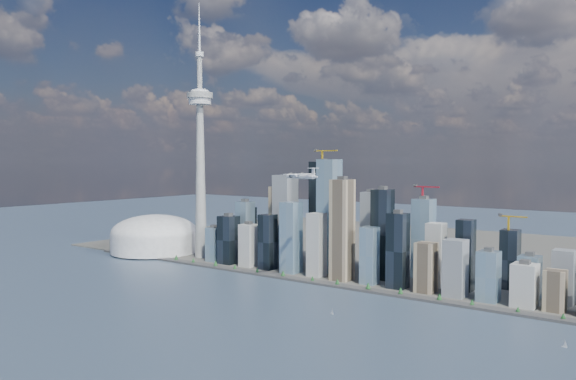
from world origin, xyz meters
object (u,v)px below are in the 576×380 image
Objects in this scene: needle_tower at (200,151)px; sailboat_west at (332,312)px; sailboat_east at (565,345)px; dome_stadium at (155,236)px; airplane at (301,176)px.

needle_tower is 63.57× the size of sailboat_west.
sailboat_west is at bearing -151.80° from sailboat_east.
dome_stadium is at bearing -175.91° from needle_tower.
airplane is 230.88m from sailboat_west.
dome_stadium reaches higher than sailboat_west.
needle_tower is 57.95× the size of sailboat_east.
airplane is at bearing -13.49° from dome_stadium.
dome_stadium is 533.81m from airplane.
sailboat_west is (109.21, -79.94, -187.06)m from airplane.
dome_stadium is 912.35m from sailboat_east.
needle_tower is 383.51m from airplane.
sailboat_east is at bearing -10.20° from dome_stadium.
needle_tower is at bearing 177.81° from sailboat_west.
needle_tower is 810.53m from sailboat_east.
dome_stadium is 21.06× the size of sailboat_east.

